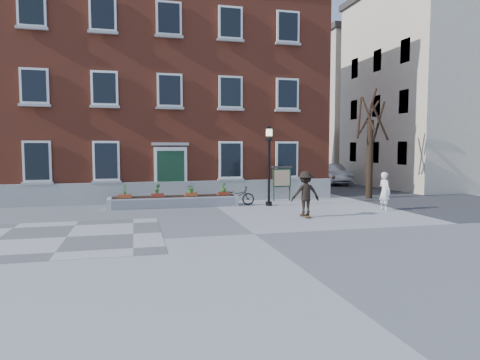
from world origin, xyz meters
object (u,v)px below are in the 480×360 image
object	(u,v)px
skateboarder	(305,193)
parked_car	(331,174)
lamp_post	(269,154)
bystander	(385,191)
notice_board	(282,177)
bicycle	(237,196)

from	to	relation	value
skateboarder	parked_car	bearing A→B (deg)	60.49
parked_car	lamp_post	xyz separation A→B (m)	(-8.48, -10.60, 1.75)
bystander	notice_board	distance (m)	5.56
parked_car	bicycle	bearing A→B (deg)	-131.62
lamp_post	skateboarder	size ratio (longest dim) A/B	2.05
bicycle	parked_car	xyz separation A→B (m)	(10.00, 10.10, 0.32)
bicycle	notice_board	distance (m)	3.09
notice_board	skateboarder	distance (m)	5.37
notice_board	bystander	bearing A→B (deg)	-51.90
bicycle	parked_car	size ratio (longest dim) A/B	0.37
notice_board	lamp_post	bearing A→B (deg)	-127.64
parked_car	lamp_post	world-z (taller)	lamp_post
parked_car	bystander	distance (m)	13.88
parked_car	bystander	bearing A→B (deg)	-102.83
bystander	lamp_post	bearing A→B (deg)	52.15
bicycle	skateboarder	xyz separation A→B (m)	(1.92, -4.18, 0.52)
parked_car	skateboarder	world-z (taller)	skateboarder
skateboarder	bystander	bearing A→B (deg)	12.29
bicycle	bystander	bearing A→B (deg)	-113.39
bystander	skateboarder	xyz separation A→B (m)	(-4.28, -0.93, 0.11)
parked_car	lamp_post	size ratio (longest dim) A/B	1.22
bicycle	notice_board	bearing A→B (deg)	-63.70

